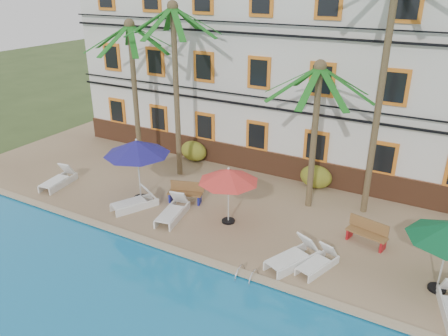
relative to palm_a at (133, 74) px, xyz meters
The scene contains 20 objects.
ground 9.97m from the palm_a, 33.63° to the right, with size 100.00×100.00×0.00m, color #384C23.
pool_deck 8.68m from the palm_a, ahead, with size 30.00×12.00×0.25m, color tan.
pool_coping 10.30m from the palm_a, 38.33° to the right, with size 30.00×0.35×0.06m, color tan.
hotel_building 8.88m from the palm_a, 35.93° to the left, with size 25.40×6.44×10.22m.
palm_a is the anchor object (origin of this frame).
palm_b 2.53m from the palm_a, ahead, with size 4.37×4.37×8.18m.
palm_c 9.24m from the palm_a, ahead, with size 4.37×4.37×6.23m.
palm_d 11.55m from the palm_a, ahead, with size 4.37×4.37×10.15m.
shrub_left 5.06m from the palm_a, 40.12° to the left, with size 1.50×0.90×1.10m, color #37621C.
shrub_mid 10.02m from the palm_a, 11.56° to the left, with size 1.50×0.90×1.10m, color #37621C.
umbrella_blue 4.58m from the palm_a, 50.79° to the right, with size 2.84×2.84×2.84m.
umbrella_red 7.94m from the palm_a, 23.15° to the right, with size 2.40×2.40×2.40m.
lounger_a 6.15m from the palm_a, 114.58° to the right, with size 0.97×2.04×0.93m.
lounger_b 6.53m from the palm_a, 53.43° to the right, with size 1.49×2.06×0.92m.
lounger_c 7.48m from the palm_a, 38.38° to the right, with size 1.08×2.12×0.96m.
lounger_d 11.91m from the palm_a, 23.09° to the right, with size 1.50×2.16×0.97m.
lounger_e 12.58m from the palm_a, 20.81° to the right, with size 1.11×1.81×0.80m.
bench_left 6.55m from the palm_a, 27.77° to the right, with size 1.57×0.91×0.93m.
bench_right 12.94m from the palm_a, ahead, with size 1.57×0.79×0.93m.
pool_ladder 11.78m from the palm_a, 32.41° to the right, with size 0.54×0.74×0.74m.
Camera 1 is at (6.96, -11.59, 9.28)m, focal length 35.00 mm.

